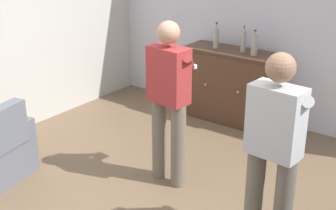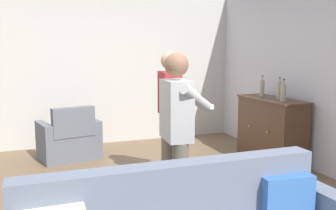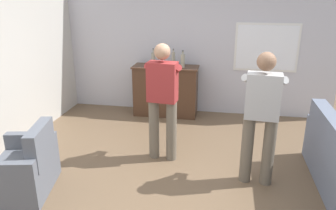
{
  "view_description": "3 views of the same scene",
  "coord_description": "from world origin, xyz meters",
  "px_view_note": "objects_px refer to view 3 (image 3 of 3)",
  "views": [
    {
      "loc": [
        2.24,
        -2.9,
        2.54
      ],
      "look_at": [
        -0.23,
        0.43,
        0.89
      ],
      "focal_mm": 50.0,
      "sensor_mm": 36.0,
      "label": 1
    },
    {
      "loc": [
        4.14,
        -1.14,
        1.7
      ],
      "look_at": [
        -0.12,
        0.44,
        1.03
      ],
      "focal_mm": 40.0,
      "sensor_mm": 36.0,
      "label": 2
    },
    {
      "loc": [
        0.55,
        -3.7,
        2.33
      ],
      "look_at": [
        -0.2,
        0.42,
        0.87
      ],
      "focal_mm": 35.0,
      "sensor_mm": 36.0,
      "label": 3
    }
  ],
  "objects_px": {
    "bottle_liquor_amber": "(153,59)",
    "person_standing_left": "(163,97)",
    "bottle_spirits_clear": "(183,61)",
    "person_standing_right": "(261,113)",
    "armchair": "(25,170)",
    "sideboard_cabinet": "(166,91)",
    "bottle_wine_green": "(173,59)"
  },
  "relations": [
    {
      "from": "sideboard_cabinet",
      "to": "bottle_liquor_amber",
      "type": "distance_m",
      "value": 0.66
    },
    {
      "from": "armchair",
      "to": "bottle_spirits_clear",
      "type": "height_order",
      "value": "bottle_spirits_clear"
    },
    {
      "from": "bottle_liquor_amber",
      "to": "armchair",
      "type": "bearing_deg",
      "value": -108.48
    },
    {
      "from": "bottle_liquor_amber",
      "to": "sideboard_cabinet",
      "type": "bearing_deg",
      "value": 6.14
    },
    {
      "from": "sideboard_cabinet",
      "to": "person_standing_left",
      "type": "distance_m",
      "value": 1.84
    },
    {
      "from": "bottle_wine_green",
      "to": "bottle_liquor_amber",
      "type": "height_order",
      "value": "bottle_liquor_amber"
    },
    {
      "from": "bottle_liquor_amber",
      "to": "person_standing_left",
      "type": "xyz_separation_m",
      "value": [
        0.52,
        -1.74,
        -0.17
      ]
    },
    {
      "from": "bottle_wine_green",
      "to": "person_standing_left",
      "type": "distance_m",
      "value": 1.79
    },
    {
      "from": "armchair",
      "to": "bottle_wine_green",
      "type": "distance_m",
      "value": 3.31
    },
    {
      "from": "bottle_spirits_clear",
      "to": "person_standing_right",
      "type": "xyz_separation_m",
      "value": [
        1.25,
        -2.12,
        -0.17
      ]
    },
    {
      "from": "sideboard_cabinet",
      "to": "bottle_wine_green",
      "type": "xyz_separation_m",
      "value": [
        0.15,
        0.02,
        0.62
      ]
    },
    {
      "from": "armchair",
      "to": "person_standing_right",
      "type": "distance_m",
      "value": 2.93
    },
    {
      "from": "bottle_liquor_amber",
      "to": "person_standing_left",
      "type": "distance_m",
      "value": 1.82
    },
    {
      "from": "bottle_spirits_clear",
      "to": "person_standing_right",
      "type": "distance_m",
      "value": 2.47
    },
    {
      "from": "sideboard_cabinet",
      "to": "person_standing_right",
      "type": "relative_size",
      "value": 0.75
    },
    {
      "from": "bottle_wine_green",
      "to": "person_standing_left",
      "type": "bearing_deg",
      "value": -85.37
    },
    {
      "from": "sideboard_cabinet",
      "to": "person_standing_right",
      "type": "height_order",
      "value": "person_standing_right"
    },
    {
      "from": "bottle_wine_green",
      "to": "bottle_liquor_amber",
      "type": "xyz_separation_m",
      "value": [
        -0.38,
        -0.04,
        -0.0
      ]
    },
    {
      "from": "sideboard_cabinet",
      "to": "bottle_liquor_amber",
      "type": "height_order",
      "value": "bottle_liquor_amber"
    },
    {
      "from": "armchair",
      "to": "bottle_spirits_clear",
      "type": "bearing_deg",
      "value": 61.77
    },
    {
      "from": "armchair",
      "to": "bottle_liquor_amber",
      "type": "relative_size",
      "value": 2.96
    },
    {
      "from": "sideboard_cabinet",
      "to": "person_standing_right",
      "type": "xyz_separation_m",
      "value": [
        1.58,
        -2.18,
        0.45
      ]
    },
    {
      "from": "bottle_spirits_clear",
      "to": "sideboard_cabinet",
      "type": "bearing_deg",
      "value": 170.48
    },
    {
      "from": "sideboard_cabinet",
      "to": "bottle_spirits_clear",
      "type": "distance_m",
      "value": 0.7
    },
    {
      "from": "sideboard_cabinet",
      "to": "bottle_spirits_clear",
      "type": "height_order",
      "value": "bottle_spirits_clear"
    },
    {
      "from": "bottle_spirits_clear",
      "to": "person_standing_left",
      "type": "relative_size",
      "value": 0.19
    },
    {
      "from": "armchair",
      "to": "person_standing_left",
      "type": "bearing_deg",
      "value": 37.45
    },
    {
      "from": "person_standing_right",
      "to": "sideboard_cabinet",
      "type": "bearing_deg",
      "value": 125.97
    },
    {
      "from": "sideboard_cabinet",
      "to": "bottle_liquor_amber",
      "type": "xyz_separation_m",
      "value": [
        -0.23,
        -0.02,
        0.62
      ]
    },
    {
      "from": "bottle_wine_green",
      "to": "person_standing_right",
      "type": "xyz_separation_m",
      "value": [
        1.44,
        -2.19,
        -0.18
      ]
    },
    {
      "from": "sideboard_cabinet",
      "to": "person_standing_right",
      "type": "distance_m",
      "value": 2.73
    },
    {
      "from": "bottle_wine_green",
      "to": "person_standing_right",
      "type": "distance_m",
      "value": 2.63
    }
  ]
}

